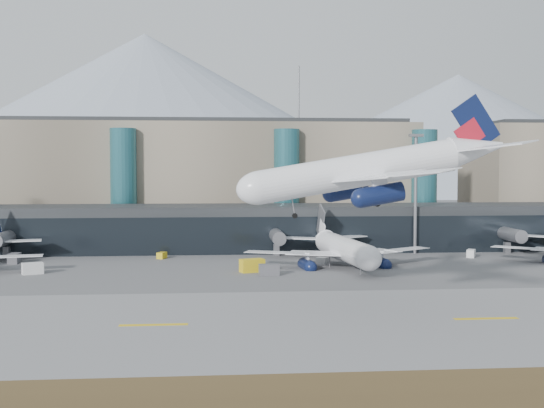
{
  "coord_description": "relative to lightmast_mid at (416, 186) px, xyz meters",
  "views": [
    {
      "loc": [
        -12.79,
        -94.4,
        18.28
      ],
      "look_at": [
        -2.17,
        32.0,
        11.63
      ],
      "focal_mm": 45.0,
      "sensor_mm": 36.0,
      "label": 1
    }
  ],
  "objects": [
    {
      "name": "veh_f",
      "position": [
        -81.38,
        -8.35,
        -13.45
      ],
      "size": [
        1.93,
        3.52,
        1.94
      ],
      "primitive_type": "cube",
      "rotation": [
        0.0,
        0.0,
        1.6
      ],
      "color": "#505056",
      "rests_on": "ground"
    },
    {
      "name": "concourse",
      "position": [
        -30.02,
        9.73,
        -9.45
      ],
      "size": [
        170.0,
        27.0,
        10.0
      ],
      "color": "black",
      "rests_on": "ground"
    },
    {
      "name": "veh_g",
      "position": [
        -22.41,
        -14.22,
        -13.79
      ],
      "size": [
        2.47,
        2.37,
        1.26
      ],
      "primitive_type": "cube",
      "rotation": [
        0.0,
        0.0,
        -0.7
      ],
      "color": "silver",
      "rests_on": "ground"
    },
    {
      "name": "mountain_ridge",
      "position": [
        -14.03,
        332.0,
        31.33
      ],
      "size": [
        910.0,
        400.0,
        110.0
      ],
      "color": "gray",
      "rests_on": "ground"
    },
    {
      "name": "runway_strip",
      "position": [
        -30.0,
        -63.0,
        -14.4
      ],
      "size": [
        400.0,
        40.0,
        0.04
      ],
      "primitive_type": "cube",
      "color": "slate",
      "rests_on": "ground"
    },
    {
      "name": "ground",
      "position": [
        -30.0,
        -48.0,
        -14.42
      ],
      "size": [
        900.0,
        900.0,
        0.0
      ],
      "primitive_type": "plane",
      "color": "#515154",
      "rests_on": "ground"
    },
    {
      "name": "jet_parked_mid",
      "position": [
        -19.38,
        -15.46,
        -9.77
      ],
      "size": [
        37.93,
        37.66,
        12.28
      ],
      "rotation": [
        0.0,
        0.0,
        1.68
      ],
      "color": "white",
      "rests_on": "ground"
    },
    {
      "name": "terminal_main",
      "position": [
        -55.0,
        42.0,
        1.03
      ],
      "size": [
        130.0,
        30.0,
        31.0
      ],
      "color": "gray",
      "rests_on": "ground"
    },
    {
      "name": "veh_b",
      "position": [
        -53.59,
        -3.76,
        -13.78
      ],
      "size": [
        2.09,
        2.57,
        1.28
      ],
      "primitive_type": "cube",
      "rotation": [
        0.0,
        0.0,
        1.19
      ],
      "color": "gold",
      "rests_on": "ground"
    },
    {
      "name": "dirt_verge",
      "position": [
        -30.0,
        -88.0,
        -14.42
      ],
      "size": [
        400.0,
        14.0,
        0.03
      ],
      "primitive_type": "cube",
      "color": "#47351E",
      "rests_on": "ground"
    },
    {
      "name": "veh_c",
      "position": [
        -33.61,
        -27.1,
        -13.47
      ],
      "size": [
        3.52,
        2.0,
        1.9
      ],
      "primitive_type": "cube",
      "rotation": [
        0.0,
        0.0,
        0.06
      ],
      "color": "#505056",
      "rests_on": "ground"
    },
    {
      "name": "veh_d",
      "position": [
        9.69,
        -7.09,
        -13.62
      ],
      "size": [
        2.66,
        3.18,
        1.6
      ],
      "primitive_type": "cube",
      "rotation": [
        0.0,
        0.0,
        1.07
      ],
      "color": "silver",
      "rests_on": "ground"
    },
    {
      "name": "veh_a",
      "position": [
        -74.3,
        -22.35,
        -13.45
      ],
      "size": [
        3.94,
        3.15,
        1.94
      ],
      "primitive_type": "cube",
      "rotation": [
        0.0,
        0.0,
        0.41
      ],
      "color": "silver",
      "rests_on": "ground"
    },
    {
      "name": "teal_towers",
      "position": [
        -44.99,
        26.01,
        -0.41
      ],
      "size": [
        116.4,
        19.4,
        46.0
      ],
      "color": "#255F69",
      "rests_on": "ground"
    },
    {
      "name": "runway_markings",
      "position": [
        -30.0,
        -63.0,
        -14.37
      ],
      "size": [
        128.0,
        1.0,
        0.02
      ],
      "color": "gold",
      "rests_on": "ground"
    },
    {
      "name": "lightmast_mid",
      "position": [
        0.0,
        0.0,
        0.0
      ],
      "size": [
        3.0,
        1.2,
        25.6
      ],
      "color": "slate",
      "rests_on": "ground"
    },
    {
      "name": "hero_jet",
      "position": [
        -20.71,
        -54.86,
        5.08
      ],
      "size": [
        37.55,
        38.07,
        12.3
      ],
      "rotation": [
        0.0,
        -0.16,
        0.08
      ],
      "color": "white",
      "rests_on": "ground"
    },
    {
      "name": "veh_h",
      "position": [
        -36.3,
        -23.18,
        -13.27
      ],
      "size": [
        4.65,
        3.42,
        2.3
      ],
      "primitive_type": "cube",
      "rotation": [
        0.0,
        0.0,
        0.33
      ],
      "color": "gold",
      "rests_on": "ground"
    }
  ]
}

